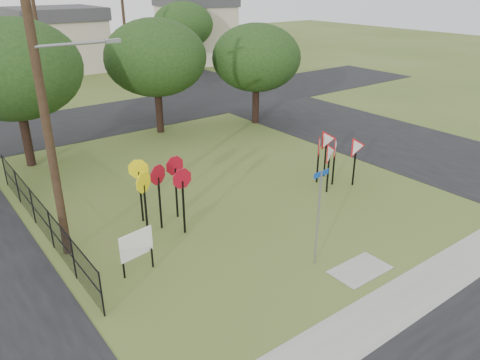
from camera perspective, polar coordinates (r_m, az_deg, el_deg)
name	(u,v)px	position (r m, az deg, el deg)	size (l,w,h in m)	color
ground	(308,240)	(17.46, 8.32, -7.27)	(140.00, 140.00, 0.00)	#465D23
sidewalk	(407,297)	(15.35, 19.73, -13.29)	(30.00, 1.60, 0.02)	gray
planting_strip	(444,318)	(14.92, 23.63, -15.20)	(30.00, 0.80, 0.02)	#465D23
street_right	(330,122)	(31.91, 10.97, 6.92)	(8.00, 50.00, 0.02)	black
street_far	(99,119)	(33.43, -16.78, 7.10)	(60.00, 8.00, 0.02)	black
curb_pad	(360,270)	(16.16, 14.43, -10.56)	(2.00, 1.20, 0.02)	gray
street_name_sign	(318,213)	(15.28, 9.53, -3.95)	(0.69, 0.07, 3.35)	gray
stop_sign_cluster	(160,181)	(17.56, -9.74, -0.13)	(2.46, 2.05, 2.61)	black
yield_sign_cluster	(333,148)	(21.60, 11.30, 3.82)	(2.55, 1.68, 2.40)	black
info_board	(136,246)	(15.38, -12.51, -7.83)	(1.20, 0.23, 1.51)	black
utility_pole_main	(46,106)	(15.70, -22.61, 8.27)	(3.55, 0.33, 10.00)	#3C2B1B
far_pole_a	(40,46)	(35.73, -23.17, 14.81)	(1.40, 0.24, 9.00)	#3C2B1B
far_pole_b	(125,36)	(42.15, -13.80, 16.66)	(1.40, 0.24, 8.50)	#3C2B1B
fence_run	(41,216)	(18.73, -23.09, -4.09)	(0.05, 11.55, 1.50)	black
house_mid	(58,39)	(52.81, -21.31, 15.72)	(8.40, 8.40, 6.20)	beige
house_right	(196,29)	(54.88, -5.38, 17.89)	(8.30, 8.30, 7.20)	beige
tree_near_left	(14,69)	(25.14, -25.88, 12.03)	(6.40, 6.40, 7.27)	black
tree_near_mid	(156,58)	(28.77, -10.26, 14.47)	(6.00, 6.00, 6.80)	black
tree_near_right	(256,58)	(30.41, 2.00, 14.67)	(5.60, 5.60, 6.33)	black
tree_far_right	(183,25)	(49.33, -6.95, 18.25)	(6.00, 6.00, 6.80)	black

